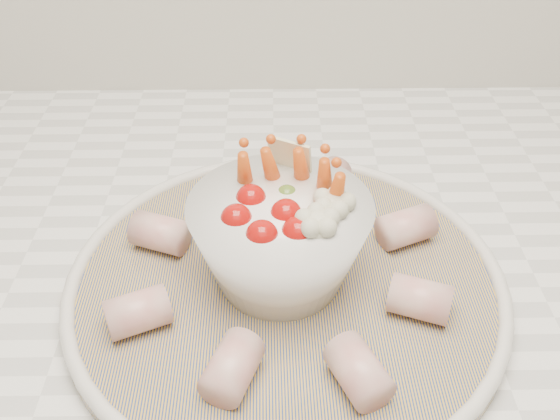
{
  "coord_description": "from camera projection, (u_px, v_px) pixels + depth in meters",
  "views": [
    {
      "loc": [
        -0.17,
        1.01,
        1.3
      ],
      "look_at": [
        -0.17,
        1.38,
        1.01
      ],
      "focal_mm": 40.0,
      "sensor_mm": 36.0,
      "label": 1
    }
  ],
  "objects": [
    {
      "name": "serving_platter",
      "position": [
        286.0,
        282.0,
        0.52
      ],
      "size": [
        0.37,
        0.37,
        0.02
      ],
      "color": "navy",
      "rests_on": "kitchen_counter"
    },
    {
      "name": "veggie_bowl",
      "position": [
        281.0,
        238.0,
        0.5
      ],
      "size": [
        0.15,
        0.15,
        0.11
      ],
      "color": "white",
      "rests_on": "serving_platter"
    },
    {
      "name": "cured_meat_rolls",
      "position": [
        285.0,
        264.0,
        0.51
      ],
      "size": [
        0.28,
        0.28,
        0.03
      ],
      "color": "#BA5855",
      "rests_on": "serving_platter"
    }
  ]
}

